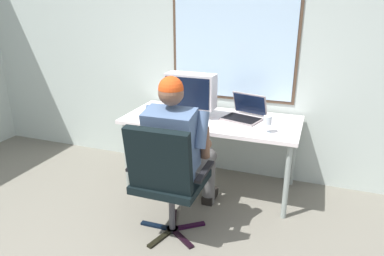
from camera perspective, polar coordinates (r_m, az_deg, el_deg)
The scene contains 8 objects.
wall_rear at distance 3.70m, azimuth 3.33°, elevation 12.31°, with size 5.85×0.08×2.59m.
desk at distance 3.40m, azimuth 3.20°, elevation 0.62°, with size 1.67×0.77×0.73m.
office_chair at distance 2.65m, azimuth -4.30°, elevation -7.61°, with size 0.60×0.57×0.98m.
person_seated at distance 2.84m, azimuth -2.18°, elevation -3.27°, with size 0.54×0.82×1.29m.
crt_monitor at distance 3.38m, azimuth -0.22°, elevation 5.98°, with size 0.48×0.20×0.42m.
laptop at distance 3.39m, azimuth 8.65°, elevation 2.59°, with size 0.43×0.41×0.23m.
wine_glass at distance 3.03m, azimuth 12.17°, elevation 1.06°, with size 0.07×0.07×0.15m.
cd_case at distance 3.42m, azimuth -6.60°, elevation 1.84°, with size 0.14×0.13×0.01m.
Camera 1 is at (1.08, -1.13, 1.79)m, focal length 32.79 mm.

